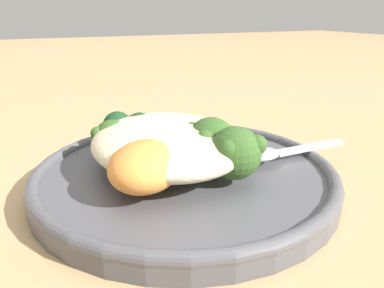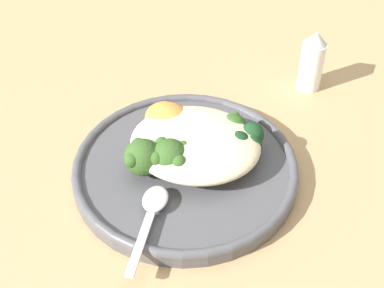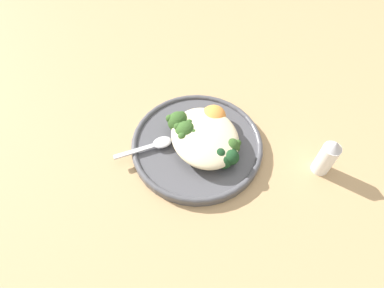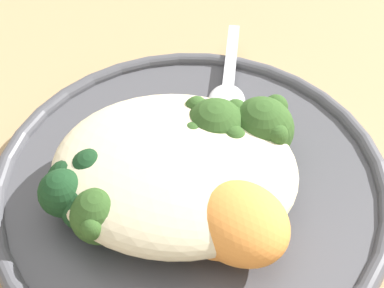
# 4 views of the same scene
# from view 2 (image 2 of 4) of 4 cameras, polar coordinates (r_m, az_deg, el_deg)

# --- Properties ---
(ground_plane) EXTENTS (4.00, 4.00, 0.00)m
(ground_plane) POSITION_cam_2_polar(r_m,az_deg,el_deg) (0.64, -0.96, -4.12)
(ground_plane) COLOR tan
(plate) EXTENTS (0.27, 0.27, 0.02)m
(plate) POSITION_cam_2_polar(r_m,az_deg,el_deg) (0.64, -0.58, -2.58)
(plate) COLOR #4C4C51
(plate) RESTS_ON ground_plane
(quinoa_mound) EXTENTS (0.15, 0.13, 0.04)m
(quinoa_mound) POSITION_cam_2_polar(r_m,az_deg,el_deg) (0.62, 0.35, 0.05)
(quinoa_mound) COLOR beige
(quinoa_mound) RESTS_ON plate
(broccoli_stalk_0) EXTENTS (0.06, 0.09, 0.04)m
(broccoli_stalk_0) POSITION_cam_2_polar(r_m,az_deg,el_deg) (0.61, -4.71, -1.14)
(broccoli_stalk_0) COLOR #8EB25B
(broccoli_stalk_0) RESTS_ON plate
(broccoli_stalk_1) EXTENTS (0.04, 0.09, 0.04)m
(broccoli_stalk_1) POSITION_cam_2_polar(r_m,az_deg,el_deg) (0.61, -2.30, -1.21)
(broccoli_stalk_1) COLOR #8EB25B
(broccoli_stalk_1) RESTS_ON plate
(broccoli_stalk_2) EXTENTS (0.08, 0.08, 0.03)m
(broccoli_stalk_2) POSITION_cam_2_polar(r_m,az_deg,el_deg) (0.62, 0.53, -1.21)
(broccoli_stalk_2) COLOR #8EB25B
(broccoli_stalk_2) RESTS_ON plate
(broccoli_stalk_3) EXTENTS (0.08, 0.06, 0.03)m
(broccoli_stalk_3) POSITION_cam_2_polar(r_m,az_deg,el_deg) (0.62, 1.68, -0.57)
(broccoli_stalk_3) COLOR #8EB25B
(broccoli_stalk_3) RESTS_ON plate
(broccoli_stalk_4) EXTENTS (0.11, 0.06, 0.03)m
(broccoli_stalk_4) POSITION_cam_2_polar(r_m,az_deg,el_deg) (0.65, 3.36, 1.50)
(broccoli_stalk_4) COLOR #8EB25B
(broccoli_stalk_4) RESTS_ON plate
(sweet_potato_chunk_0) EXTENTS (0.09, 0.09, 0.03)m
(sweet_potato_chunk_0) POSITION_cam_2_polar(r_m,az_deg,el_deg) (0.65, -1.36, 1.75)
(sweet_potato_chunk_0) COLOR orange
(sweet_potato_chunk_0) RESTS_ON plate
(sweet_potato_chunk_1) EXTENTS (0.09, 0.09, 0.04)m
(sweet_potato_chunk_1) POSITION_cam_2_polar(r_m,az_deg,el_deg) (0.65, -2.50, 2.43)
(sweet_potato_chunk_1) COLOR orange
(sweet_potato_chunk_1) RESTS_ON plate
(kale_tuft) EXTENTS (0.05, 0.05, 0.04)m
(kale_tuft) POSITION_cam_2_polar(r_m,az_deg,el_deg) (0.63, 5.42, 0.51)
(kale_tuft) COLOR #193D1E
(kale_tuft) RESTS_ON plate
(spoon) EXTENTS (0.03, 0.12, 0.01)m
(spoon) POSITION_cam_2_polar(r_m,az_deg,el_deg) (0.58, -4.28, -6.89)
(spoon) COLOR silver
(spoon) RESTS_ON plate
(salt_shaker) EXTENTS (0.03, 0.03, 0.09)m
(salt_shaker) POSITION_cam_2_polar(r_m,az_deg,el_deg) (0.77, 12.68, 8.63)
(salt_shaker) COLOR white
(salt_shaker) RESTS_ON ground_plane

